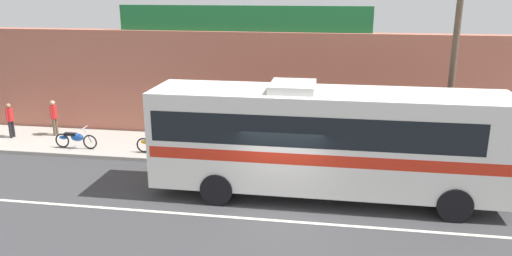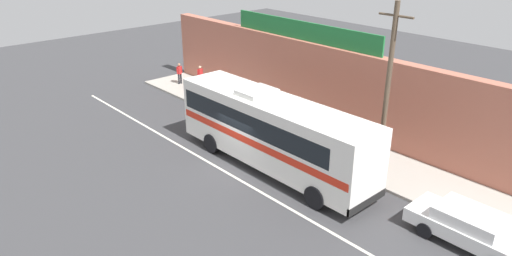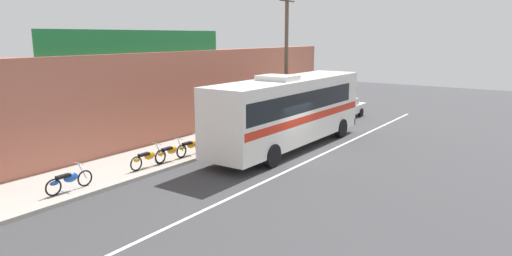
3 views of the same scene
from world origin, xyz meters
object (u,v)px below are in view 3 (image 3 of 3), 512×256
object	(u,v)px
utility_pole	(286,58)
motorcycle_purple	(190,146)
motorcycle_black	(148,158)
parked_car	(342,108)
motorcycle_orange	(69,180)
motorcycle_red	(171,152)
intercity_bus	(288,108)
pedestrian_far_left	(234,120)

from	to	relation	value
utility_pole	motorcycle_purple	bearing A→B (deg)	179.81
utility_pole	motorcycle_black	bearing A→B (deg)	179.24
parked_car	motorcycle_orange	distance (m)	19.77
parked_car	motorcycle_orange	xyz separation A→B (m)	(-19.70, 1.68, -0.17)
parked_car	motorcycle_purple	world-z (taller)	parked_car
motorcycle_orange	motorcycle_red	world-z (taller)	same
motorcycle_red	motorcycle_purple	bearing A→B (deg)	-1.28
parked_car	intercity_bus	bearing A→B (deg)	-172.23
intercity_bus	motorcycle_red	size ratio (longest dim) A/B	5.80
intercity_bus	motorcycle_black	world-z (taller)	intercity_bus
motorcycle_orange	motorcycle_red	xyz separation A→B (m)	(4.91, -0.14, 0.00)
utility_pole	pedestrian_far_left	size ratio (longest dim) A/B	5.08
utility_pole	motorcycle_red	world-z (taller)	utility_pole
parked_car	motorcycle_red	distance (m)	14.88
utility_pole	motorcycle_red	size ratio (longest dim) A/B	4.19
motorcycle_red	motorcycle_orange	bearing A→B (deg)	178.38
utility_pole	motorcycle_black	distance (m)	11.63
parked_car	motorcycle_orange	size ratio (longest dim) A/B	2.43
motorcycle_black	motorcycle_orange	world-z (taller)	same
motorcycle_purple	pedestrian_far_left	distance (m)	4.57
utility_pole	motorcycle_orange	size ratio (longest dim) A/B	4.33
intercity_bus	motorcycle_orange	distance (m)	10.88
utility_pole	pedestrian_far_left	distance (m)	5.29
intercity_bus	motorcycle_purple	distance (m)	5.27
utility_pole	motorcycle_orange	distance (m)	15.15
intercity_bus	utility_pole	size ratio (longest dim) A/B	1.39
utility_pole	intercity_bus	bearing A→B (deg)	-147.37
motorcycle_red	motorcycle_black	bearing A→B (deg)	175.78
utility_pole	motorcycle_red	xyz separation A→B (m)	(-9.77, 0.06, -3.76)
motorcycle_purple	motorcycle_red	size ratio (longest dim) A/B	0.97
motorcycle_black	motorcycle_red	world-z (taller)	same
parked_car	utility_pole	xyz separation A→B (m)	(-5.03, 1.48, 3.59)
motorcycle_purple	motorcycle_red	xyz separation A→B (m)	(-1.24, 0.03, 0.00)
motorcycle_black	utility_pole	bearing A→B (deg)	-0.76
motorcycle_red	pedestrian_far_left	world-z (taller)	pedestrian_far_left
motorcycle_red	pedestrian_far_left	size ratio (longest dim) A/B	1.21
parked_car	motorcycle_black	distance (m)	16.11
intercity_bus	motorcycle_black	bearing A→B (deg)	156.56
motorcycle_red	utility_pole	bearing A→B (deg)	-0.33
intercity_bus	parked_car	world-z (taller)	intercity_bus
motorcycle_purple	motorcycle_red	world-z (taller)	same
motorcycle_orange	motorcycle_purple	bearing A→B (deg)	-1.55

